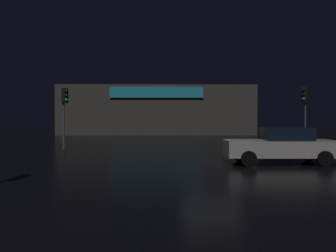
{
  "coord_description": "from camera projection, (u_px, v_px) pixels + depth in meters",
  "views": [
    {
      "loc": [
        -2.14,
        -15.82,
        1.93
      ],
      "look_at": [
        -1.81,
        3.52,
        1.47
      ],
      "focal_mm": 39.41,
      "sensor_mm": 36.0,
      "label": 1
    }
  ],
  "objects": [
    {
      "name": "ground_plane",
      "position": [
        211.0,
        162.0,
        15.9
      ],
      "size": [
        120.0,
        120.0,
        0.0
      ],
      "primitive_type": "plane",
      "color": "black"
    },
    {
      "name": "bollard_kerb_a",
      "position": [
        296.0,
        138.0,
        25.36
      ],
      "size": [
        0.1,
        0.1,
        1.06
      ],
      "primitive_type": "cylinder",
      "color": "#595B60",
      "rests_on": "ground"
    },
    {
      "name": "store_building",
      "position": [
        157.0,
        110.0,
        42.5
      ],
      "size": [
        21.59,
        6.89,
        5.45
      ],
      "color": "#4C4742",
      "rests_on": "ground"
    },
    {
      "name": "car_near",
      "position": [
        281.0,
        146.0,
        15.27
      ],
      "size": [
        4.55,
        2.04,
        1.51
      ],
      "color": "silver",
      "rests_on": "ground"
    },
    {
      "name": "traffic_signal_cross_left",
      "position": [
        64.0,
        107.0,
        22.45
      ],
      "size": [
        0.43,
        0.41,
        3.71
      ],
      "color": "#595B60",
      "rests_on": "ground"
    },
    {
      "name": "traffic_signal_cross_right",
      "position": [
        305.0,
        101.0,
        23.37
      ],
      "size": [
        0.42,
        0.42,
        3.86
      ],
      "color": "#595B60",
      "rests_on": "ground"
    }
  ]
}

